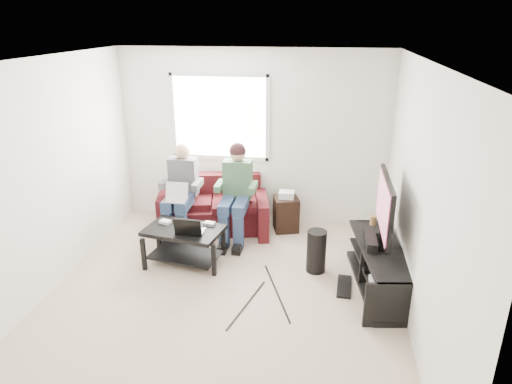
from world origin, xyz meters
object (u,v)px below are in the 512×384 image
Objects in this scene: coffee_table at (184,237)px; tv at (385,208)px; sofa at (213,209)px; subwoofer at (316,251)px; tv_stand at (379,270)px; end_table at (286,213)px.

coffee_table is 2.50m from tv.
coffee_table is at bearing -95.99° from sofa.
tv is at bearing -12.41° from subwoofer.
sofa is 1.71× the size of coffee_table.
tv_stand is 0.75m from tv.
tv_stand reaches higher than coffee_table.
tv_stand is (2.42, -0.22, -0.12)m from coffee_table.
tv is at bearing -2.90° from coffee_table.
tv reaches higher than tv_stand.
coffee_table is at bearing 177.10° from tv.
sofa is at bearing 84.01° from coffee_table.
tv_stand is at bearing -19.51° from subwoofer.
sofa reaches higher than subwoofer.
coffee_table is 1.71× the size of end_table.
sofa is at bearing 150.21° from tv_stand.
sofa is 2.93× the size of end_table.
coffee_table is at bearing -178.64° from subwoofer.
subwoofer is (-0.74, 0.16, -0.70)m from tv.
subwoofer is 1.23m from end_table.
coffee_table is 1.92× the size of subwoofer.
end_table reaches higher than tv_stand.
subwoofer is at bearing 1.36° from coffee_table.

